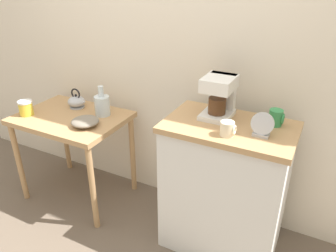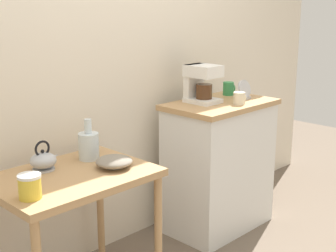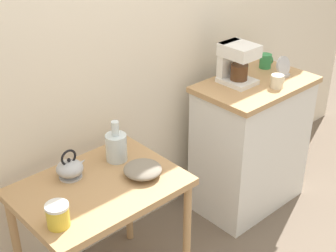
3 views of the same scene
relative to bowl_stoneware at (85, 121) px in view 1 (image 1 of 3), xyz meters
The scene contains 12 objects.
ground_plane 0.87m from the bowl_stoneware, 16.35° to the left, with size 8.00×8.00×0.00m, color #6B5B4C.
back_wall 0.93m from the bowl_stoneware, 46.66° to the left, with size 4.40×0.10×2.80m, color beige.
wooden_table 0.27m from the bowl_stoneware, 158.65° to the left, with size 0.83×0.61×0.74m.
kitchen_counter 1.09m from the bowl_stoneware, ahead, with size 0.78×0.49×0.94m.
bowl_stoneware is the anchor object (origin of this frame).
teakettle 0.37m from the bowl_stoneware, 140.02° to the left, with size 0.17×0.14×0.16m.
glass_carafe_vase 0.22m from the bowl_stoneware, 91.79° to the left, with size 0.12×0.12×0.24m.
canister_enamel 0.54m from the bowl_stoneware, behind, with size 0.11×0.11×0.12m.
coffee_maker 1.00m from the bowl_stoneware, 11.65° to the left, with size 0.18×0.22×0.26m.
mug_small_cream 1.09m from the bowl_stoneware, ahead, with size 0.09×0.08×0.08m.
mug_tall_green 1.31m from the bowl_stoneware, ahead, with size 0.09×0.08×0.10m.
table_clock 1.26m from the bowl_stoneware, ahead, with size 0.13×0.06×0.14m.
Camera 1 is at (1.14, -1.74, 1.80)m, focal length 35.10 mm.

